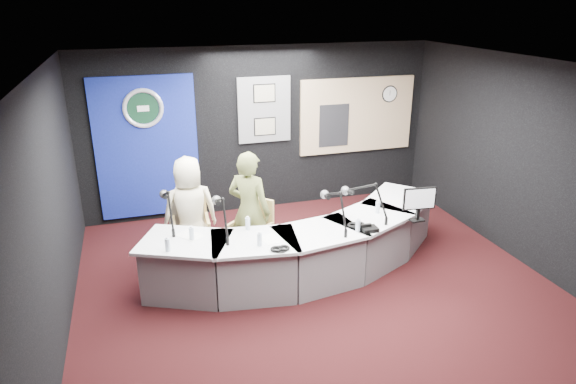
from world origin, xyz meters
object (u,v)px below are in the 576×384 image
object	(u,v)px
armchair_right	(250,233)
broadcast_desk	(304,248)
person_man	(190,211)
armchair_left	(192,234)
person_woman	(249,211)

from	to	relation	value
armchair_right	broadcast_desk	bearing A→B (deg)	18.56
armchair_right	person_man	distance (m)	0.88
armchair_right	armchair_left	bearing A→B (deg)	-158.22
armchair_left	person_woman	distance (m)	0.93
broadcast_desk	person_man	size ratio (longest dim) A/B	2.92
armchair_right	person_woman	size ratio (longest dim) A/B	0.60
broadcast_desk	person_man	bearing A→B (deg)	151.41
person_man	armchair_left	bearing A→B (deg)	180.00
broadcast_desk	person_woman	xyz separation A→B (m)	(-0.65, 0.38, 0.46)
armchair_left	person_woman	bearing A→B (deg)	-23.92
person_man	broadcast_desk	bearing A→B (deg)	147.69
broadcast_desk	armchair_left	bearing A→B (deg)	151.41
armchair_right	person_woman	world-z (taller)	person_woman
person_woman	armchair_right	bearing A→B (deg)	130.80
armchair_right	person_man	world-z (taller)	person_man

